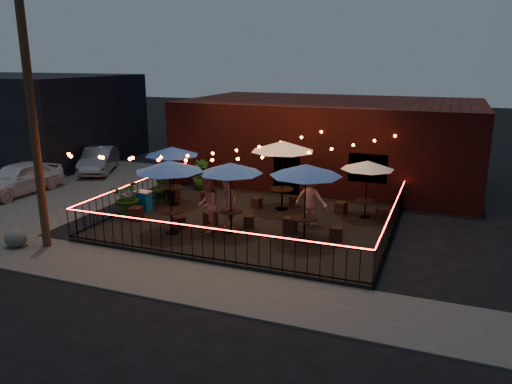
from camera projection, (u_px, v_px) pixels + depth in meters
ground at (231, 242)px, 16.74m from camera, size 110.00×110.00×0.00m
patio at (253, 222)px, 18.52m from camera, size 10.00×8.00×0.15m
sidewalk at (183, 280)px, 13.81m from camera, size 18.00×2.50×0.05m
parking_lot at (42, 183)px, 24.56m from camera, size 11.00×12.00×0.02m
brick_building at (331, 141)px, 24.85m from camera, size 14.00×8.00×4.00m
background_building at (22, 117)px, 30.53m from camera, size 12.00×9.00×5.00m
utility_pole at (33, 125)px, 15.27m from camera, size 0.26×0.26×8.00m
fence_front at (203, 244)px, 14.77m from camera, size 10.00×0.04×1.04m
fence_left at (138, 194)px, 20.13m from camera, size 0.04×8.00×1.04m
fence_right at (392, 223)px, 16.60m from camera, size 0.04×8.00×1.04m
festoon_lights at (224, 157)px, 17.97m from camera, size 10.02×8.72×1.32m
cafe_table_0 at (169, 167)px, 16.59m from camera, size 2.84×2.84×2.54m
cafe_table_1 at (172, 152)px, 19.97m from camera, size 2.23×2.23×2.41m
cafe_table_2 at (230, 169)px, 16.72m from camera, size 2.77×2.77×2.45m
cafe_table_3 at (283, 147)px, 19.23m from camera, size 2.88×2.88×2.75m
cafe_table_4 at (306, 171)px, 15.82m from camera, size 2.80×2.80×2.59m
cafe_table_5 at (368, 166)px, 18.38m from camera, size 2.51×2.51×2.18m
bistro_chair_0 at (136, 214)px, 18.51m from camera, size 0.49×0.49×0.49m
bistro_chair_1 at (179, 222)px, 17.65m from camera, size 0.42×0.42×0.40m
bistro_chair_2 at (174, 195)px, 21.05m from camera, size 0.46×0.46×0.47m
bistro_chair_3 at (207, 197)px, 20.83m from camera, size 0.43×0.43×0.45m
bistro_chair_4 at (210, 218)px, 18.00m from camera, size 0.52×0.52×0.47m
bistro_chair_5 at (249, 221)px, 17.76m from camera, size 0.42×0.42×0.41m
bistro_chair_6 at (257, 202)px, 20.09m from camera, size 0.41×0.41×0.41m
bistro_chair_7 at (293, 202)px, 20.21m from camera, size 0.44×0.44×0.40m
bistro_chair_8 at (290, 225)px, 17.26m from camera, size 0.43×0.43×0.51m
bistro_chair_9 at (336, 234)px, 16.45m from camera, size 0.49×0.49×0.44m
bistro_chair_10 at (341, 208)px, 19.27m from camera, size 0.47×0.47×0.45m
bistro_chair_11 at (382, 214)px, 18.55m from camera, size 0.47×0.47×0.42m
patron_a at (229, 205)px, 17.27m from camera, size 0.58×0.74×1.80m
patron_b at (208, 204)px, 17.09m from camera, size 0.99×1.12×1.95m
patron_c at (311, 199)px, 17.75m from camera, size 1.39×0.97×1.97m
potted_shrub_a at (129, 197)px, 18.92m from camera, size 1.55×1.42×1.46m
potted_shrub_b at (162, 187)px, 20.62m from camera, size 0.84×0.72×1.37m
potted_shrub_c at (201, 175)px, 22.75m from camera, size 0.91×0.91×1.36m
cooler at (143, 201)px, 19.58m from camera, size 0.63×0.47×0.80m
boulder at (16, 239)px, 16.16m from camera, size 1.03×0.96×0.64m
car_white at (19, 178)px, 22.54m from camera, size 1.86×4.32×1.45m
car_silver at (99, 160)px, 26.87m from camera, size 3.07×4.33×1.36m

